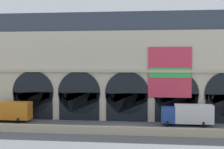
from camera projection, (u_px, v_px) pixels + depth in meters
The scene contains 5 objects.
ground_plane at pixel (124, 128), 46.89m from camera, with size 200.00×200.00×0.00m, color #54565B.
quay_parapet_wall at pixel (121, 131), 42.29m from camera, with size 90.00×0.70×1.07m, color #BCAD8C.
station_building at pixel (128, 67), 54.37m from camera, with size 47.64×6.27×17.39m.
box_truck_west at pixel (8, 111), 51.41m from camera, with size 7.50×2.91×3.12m.
box_truck_mideast at pixel (188, 114), 48.21m from camera, with size 7.50×2.91×3.12m.
Camera 1 is at (3.86, -46.39, 9.64)m, focal length 52.53 mm.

